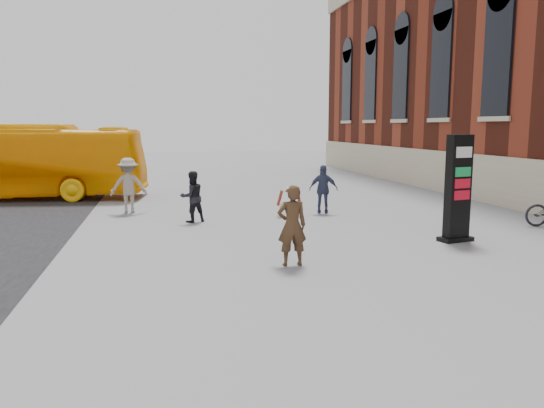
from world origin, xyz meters
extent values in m
plane|color=#9E9EA3|center=(0.00, 0.00, 0.00)|extent=(100.00, 100.00, 0.00)
cube|color=beige|center=(9.44, 6.00, 0.90)|extent=(0.18, 44.00, 1.80)
cube|color=black|center=(4.63, 2.24, 1.34)|extent=(0.69, 0.40, 2.68)
cube|color=black|center=(4.63, 2.24, 0.05)|extent=(0.93, 0.60, 0.11)
cube|color=white|center=(4.63, 2.24, 2.25)|extent=(0.53, 0.39, 0.27)
cube|color=#117337|center=(4.63, 2.24, 1.77)|extent=(0.53, 0.39, 0.24)
cube|color=maroon|center=(4.63, 2.24, 1.48)|extent=(0.53, 0.39, 0.24)
cube|color=maroon|center=(4.63, 2.24, 1.19)|extent=(0.53, 0.39, 0.24)
imported|color=#392616|center=(-0.01, 0.78, 0.85)|extent=(0.62, 0.41, 1.70)
cylinder|color=white|center=(-0.01, 0.78, 1.62)|extent=(0.24, 0.24, 0.06)
cone|color=white|center=(0.19, 1.02, 1.15)|extent=(0.23, 0.23, 0.41)
cylinder|color=#963520|center=(0.19, 1.02, 1.40)|extent=(0.13, 0.13, 0.35)
cone|color=white|center=(-0.21, 1.03, 1.15)|extent=(0.24, 0.23, 0.41)
cylinder|color=#963520|center=(-0.21, 1.03, 1.40)|extent=(0.13, 0.13, 0.35)
imported|color=#FFAD05|center=(-8.61, 13.08, 1.48)|extent=(10.86, 3.89, 2.96)
imported|color=black|center=(-1.74, 6.32, 0.77)|extent=(0.91, 0.81, 1.55)
imported|color=gray|center=(-3.72, 8.50, 0.92)|extent=(1.22, 0.74, 1.84)
imported|color=#353C5B|center=(2.64, 7.09, 0.81)|extent=(1.02, 0.67, 1.61)
camera|label=1|loc=(-2.63, -9.69, 2.89)|focal=35.00mm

